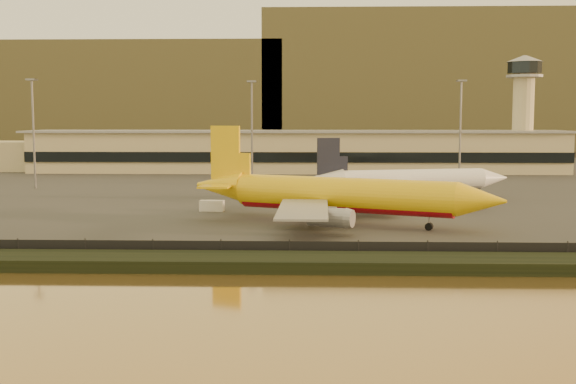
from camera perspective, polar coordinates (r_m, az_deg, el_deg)
name	(u,v)px	position (r m, az deg, el deg)	size (l,w,h in m)	color
ground	(278,242)	(97.24, -0.83, -3.99)	(900.00, 900.00, 0.00)	black
embankment	(270,262)	(80.42, -1.41, -5.58)	(320.00, 7.00, 1.40)	black
tarmac	(294,180)	(191.46, 0.51, 0.93)	(320.00, 220.00, 0.20)	#2D2D2D
perimeter_fence	(272,250)	(84.23, -1.25, -4.64)	(300.00, 0.05, 2.20)	black
terminal_building	(250,152)	(222.30, -3.05, 3.20)	(202.00, 25.00, 12.60)	#C9BA8C
control_tower	(523,101)	(236.00, 18.11, 6.82)	(11.20, 11.20, 35.50)	#C9BA8C
apron_light_masts	(356,122)	(171.01, 5.41, 5.54)	(152.20, 12.20, 25.40)	slate
distant_hills	(270,93)	(436.67, -1.46, 7.83)	(470.00, 160.00, 70.00)	brown
dhl_cargo_jet	(338,195)	(111.74, 3.99, -0.26)	(48.53, 45.94, 15.16)	yellow
white_narrowbody_jet	(410,181)	(148.49, 9.58, 0.89)	(43.09, 41.22, 12.53)	white
gse_vehicle_yellow	(391,208)	(126.44, 8.11, -1.23)	(4.12, 1.85, 1.85)	yellow
gse_vehicle_white	(212,206)	(128.41, -6.03, -1.09)	(4.23, 1.91, 1.91)	white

